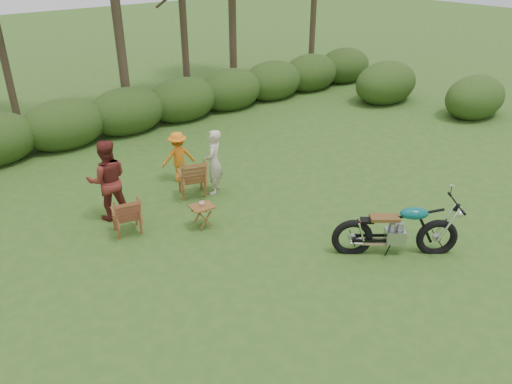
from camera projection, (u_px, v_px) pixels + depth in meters
ground at (335, 256)px, 9.68m from camera, size 80.00×80.00×0.00m
tree_line at (119, 1)px, 15.00m from camera, size 22.52×11.62×8.14m
motorcycle at (392, 252)px, 9.80m from camera, size 2.34×2.11×1.31m
lawn_chair_right at (193, 195)px, 11.99m from camera, size 0.86×0.86×0.97m
lawn_chair_left at (128, 232)px, 10.48m from camera, size 0.71×0.71×0.86m
side_table at (203, 216)px, 10.54m from camera, size 0.54×0.47×0.51m
cup at (202, 203)px, 10.44m from camera, size 0.12×0.12×0.09m
adult_a at (215, 192)px, 12.12m from camera, size 0.68×0.67×1.58m
adult_b at (113, 217)px, 11.04m from camera, size 1.05×0.94×1.80m
child at (180, 180)px, 12.71m from camera, size 0.92×0.66×1.29m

